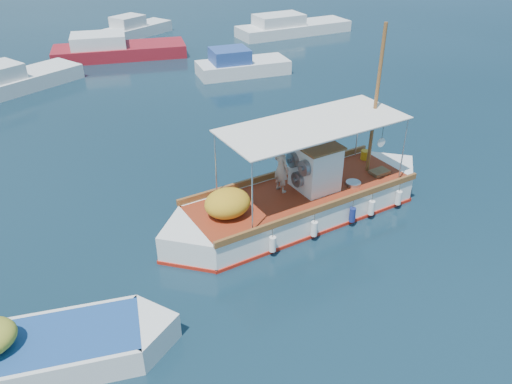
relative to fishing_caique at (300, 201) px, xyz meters
name	(u,v)px	position (x,y,z in m)	size (l,w,h in m)	color
ground	(289,220)	(-0.46, -0.12, -0.54)	(160.00, 160.00, 0.00)	black
fishing_caique	(300,201)	(0.00, 0.00, 0.00)	(10.16, 3.23, 6.21)	white
dinghy	(29,355)	(-8.74, -2.56, -0.20)	(6.58, 2.87, 1.64)	white
bg_boat_nw	(9,83)	(-7.58, 17.93, -0.05)	(7.75, 5.42, 1.80)	silver
bg_boat_n	(116,50)	(-0.74, 21.99, -0.05)	(8.95, 4.64, 1.80)	maroon
bg_boat_ne	(240,66)	(5.01, 14.88, -0.05)	(5.68, 2.88, 1.80)	silver
bg_boat_e	(291,28)	(12.92, 22.23, -0.05)	(9.08, 2.66, 1.80)	silver
bg_boat_far_n	(136,29)	(2.07, 27.25, -0.05)	(5.85, 4.31, 1.80)	silver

